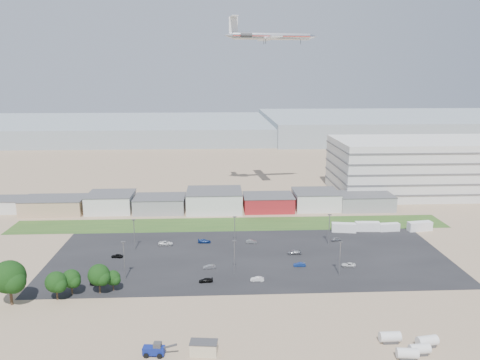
{
  "coord_description": "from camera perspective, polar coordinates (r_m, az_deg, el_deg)",
  "views": [
    {
      "loc": [
        -4.54,
        -113.34,
        54.56
      ],
      "look_at": [
        2.1,
        22.0,
        23.65
      ],
      "focal_mm": 35.0,
      "sensor_mm": 36.0,
      "label": 1
    }
  ],
  "objects": [
    {
      "name": "parking_lot",
      "position": [
        144.39,
        1.2,
        -9.35
      ],
      "size": [
        120.0,
        50.0,
        0.01
      ],
      "primitive_type": "cube",
      "color": "black",
      "rests_on": "ground"
    },
    {
      "name": "parked_car_9",
      "position": [
        155.37,
        -9.04,
        -7.62
      ],
      "size": [
        4.69,
        2.28,
        1.29
      ],
      "primitive_type": "imported",
      "rotation": [
        0.0,
        0.0,
        1.54
      ],
      "color": "silver",
      "rests_on": "ground"
    },
    {
      "name": "grass_strip",
      "position": [
        174.17,
        -1.18,
        -5.4
      ],
      "size": [
        160.0,
        16.0,
        0.02
      ],
      "primitive_type": "cube",
      "color": "#284F1D",
      "rests_on": "ground"
    },
    {
      "name": "tree_right",
      "position": [
        125.63,
        -16.81,
        -11.27
      ],
      "size": [
        5.87,
        5.87,
        8.8
      ],
      "primitive_type": null,
      "color": "black",
      "rests_on": "ground"
    },
    {
      "name": "telehandler",
      "position": [
        99.65,
        -10.47,
        -19.6
      ],
      "size": [
        7.09,
        3.03,
        2.87
      ],
      "primitive_type": null,
      "rotation": [
        0.0,
        0.0,
        -0.11
      ],
      "color": "navy",
      "rests_on": "ground"
    },
    {
      "name": "parked_car_0",
      "position": [
        141.02,
        13.08,
        -10.02
      ],
      "size": [
        4.07,
        2.07,
        1.1
      ],
      "primitive_type": "imported",
      "rotation": [
        0.0,
        0.0,
        -1.63
      ],
      "color": "silver",
      "rests_on": "ground"
    },
    {
      "name": "tree_mid",
      "position": [
        127.42,
        -19.88,
        -11.46
      ],
      "size": [
        5.01,
        5.01,
        7.51
      ],
      "primitive_type": null,
      "color": "black",
      "rests_on": "ground"
    },
    {
      "name": "lightpole_back_r",
      "position": [
        155.63,
        10.81,
        -5.93
      ],
      "size": [
        1.19,
        0.5,
        10.13
      ],
      "primitive_type": null,
      "color": "slate",
      "rests_on": "ground"
    },
    {
      "name": "parked_car_11",
      "position": [
        155.22,
        1.39,
        -7.5
      ],
      "size": [
        3.66,
        1.58,
        1.17
      ],
      "primitive_type": "imported",
      "rotation": [
        0.0,
        0.0,
        1.47
      ],
      "color": "#595B5E",
      "rests_on": "ground"
    },
    {
      "name": "storage_tank_sw",
      "position": [
        102.69,
        19.73,
        -19.26
      ],
      "size": [
        4.32,
        2.53,
        2.47
      ],
      "primitive_type": null,
      "rotation": [
        0.0,
        0.0,
        -0.12
      ],
      "color": "silver",
      "rests_on": "ground"
    },
    {
      "name": "box_trailer_c",
      "position": [
        174.85,
        17.71,
        -5.49
      ],
      "size": [
        7.47,
        2.93,
        2.73
      ],
      "primitive_type": null,
      "rotation": [
        0.0,
        0.0,
        0.09
      ],
      "color": "silver",
      "rests_on": "ground"
    },
    {
      "name": "parked_car_5",
      "position": [
        148.37,
        -14.75,
        -8.93
      ],
      "size": [
        3.63,
        1.84,
        1.19
      ],
      "primitive_type": "imported",
      "rotation": [
        0.0,
        0.0,
        -1.7
      ],
      "color": "black",
      "rests_on": "ground"
    },
    {
      "name": "ground",
      "position": [
        125.87,
        -0.48,
        -12.84
      ],
      "size": [
        700.0,
        700.0,
        0.0
      ],
      "primitive_type": "plane",
      "color": "#94795E",
      "rests_on": "ground"
    },
    {
      "name": "lightpole_back_m",
      "position": [
        152.75,
        -0.65,
        -6.18
      ],
      "size": [
        1.12,
        0.47,
        9.49
      ],
      "primitive_type": null,
      "color": "slate",
      "rests_on": "ground"
    },
    {
      "name": "parked_car_3",
      "position": [
        128.27,
        -4.19,
        -12.09
      ],
      "size": [
        3.86,
        1.84,
        1.09
      ],
      "primitive_type": "imported",
      "rotation": [
        0.0,
        0.0,
        -1.48
      ],
      "color": "black",
      "rests_on": "ground"
    },
    {
      "name": "storage_tank_nw",
      "position": [
        106.83,
        17.81,
        -17.73
      ],
      "size": [
        4.32,
        2.18,
        2.58
      ],
      "primitive_type": null,
      "rotation": [
        0.0,
        0.0,
        0.01
      ],
      "color": "silver",
      "rests_on": "ground"
    },
    {
      "name": "box_trailer_a",
      "position": [
        169.6,
        12.53,
        -5.68
      ],
      "size": [
        8.67,
        4.01,
        3.13
      ],
      "primitive_type": null,
      "rotation": [
        0.0,
        0.0,
        -0.17
      ],
      "color": "silver",
      "rests_on": "ground"
    },
    {
      "name": "tree_left",
      "position": [
        125.71,
        -21.51,
        -11.73
      ],
      "size": [
        5.56,
        5.56,
        8.33
      ],
      "primitive_type": null,
      "color": "black",
      "rests_on": "ground"
    },
    {
      "name": "tree_far_left",
      "position": [
        126.8,
        -26.31,
        -10.91
      ],
      "size": [
        8.46,
        8.46,
        12.69
      ],
      "primitive_type": null,
      "color": "black",
      "rests_on": "ground"
    },
    {
      "name": "building_row",
      "position": [
        191.55,
        -6.44,
        -2.54
      ],
      "size": [
        170.0,
        20.0,
        8.0
      ],
      "primitive_type": null,
      "color": "silver",
      "rests_on": "ground"
    },
    {
      "name": "box_trailer_d",
      "position": [
        178.67,
        21.06,
        -5.28
      ],
      "size": [
        8.93,
        3.9,
        3.24
      ],
      "primitive_type": null,
      "rotation": [
        0.0,
        0.0,
        0.14
      ],
      "color": "silver",
      "rests_on": "ground"
    },
    {
      "name": "parked_car_8",
      "position": [
        160.45,
        11.63,
        -7.08
      ],
      "size": [
        3.55,
        1.78,
        1.16
      ],
      "primitive_type": "imported",
      "rotation": [
        0.0,
        0.0,
        1.7
      ],
      "color": "#A5A5AA",
      "rests_on": "ground"
    },
    {
      "name": "airliner",
      "position": [
        205.79,
        3.83,
        17.13
      ],
      "size": [
        43.52,
        32.25,
        11.97
      ],
      "primitive_type": null,
      "rotation": [
        0.0,
        0.0,
        0.12
      ],
      "color": "silver"
    },
    {
      "name": "parking_garage",
      "position": [
        232.62,
        21.23,
        1.55
      ],
      "size": [
        80.0,
        40.0,
        25.0
      ],
      "primitive_type": "cube",
      "color": "silver",
      "rests_on": "ground"
    },
    {
      "name": "parked_car_4",
      "position": [
        136.3,
        -3.75,
        -10.51
      ],
      "size": [
        3.6,
        1.62,
        1.14
      ],
      "primitive_type": "imported",
      "rotation": [
        0.0,
        0.0,
        -1.45
      ],
      "color": "#A5A5AA",
      "rests_on": "ground"
    },
    {
      "name": "tree_near",
      "position": [
        126.69,
        -15.24,
        -11.61
      ],
      "size": [
        4.11,
        4.11,
        6.16
      ],
      "primitive_type": null,
      "color": "black",
      "rests_on": "ground"
    },
    {
      "name": "portable_shed",
      "position": [
        98.84,
        -4.44,
        -19.74
      ],
      "size": [
        5.78,
        3.44,
        2.77
      ],
      "primitive_type": null,
      "rotation": [
        0.0,
        0.0,
        -0.11
      ],
      "color": "beige",
      "rests_on": "ground"
    },
    {
      "name": "storage_tank_se",
      "position": [
        104.86,
        21.05,
        -18.67
      ],
      "size": [
        4.2,
        2.34,
        2.43
      ],
      "primitive_type": null,
      "rotation": [
        0.0,
        0.0,
        0.08
      ],
      "color": "silver",
      "rests_on": "ground"
    },
    {
      "name": "parked_car_6",
      "position": [
        155.91,
        -4.37,
        -7.43
      ],
      "size": [
        4.28,
        1.92,
        1.22
      ],
      "primitive_type": "imported",
      "rotation": [
        0.0,
        0.0,
        1.52
      ],
      "color": "navy",
      "rests_on": "ground"
    },
    {
      "name": "parked_car_12",
      "position": [
        147.16,
        6.63,
        -8.74
      ],
      "size": [
        4.32,
        1.81,
        1.25
      ],
      "primitive_type": "imported",
      "rotation": [
        0.0,
        0.0,
        -1.59
      ],
      "color": "#A5A5AA",
      "rests_on": "ground"
    },
    {
      "name": "parked_car_10",
      "position": [
        132.07,
        -16.87,
        -11.83
      ],
      "size": [
        4.54,
        2.1,
        1.29
      ],
      "primitive_type": "imported",
      "rotation": [
        0.0,
        0.0,
        1.64
      ],
      "color": "black",
      "rests_on": "ground"
    },
    {
      "name": "lightpole_front_r",
      "position": [
        133.55,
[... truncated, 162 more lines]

